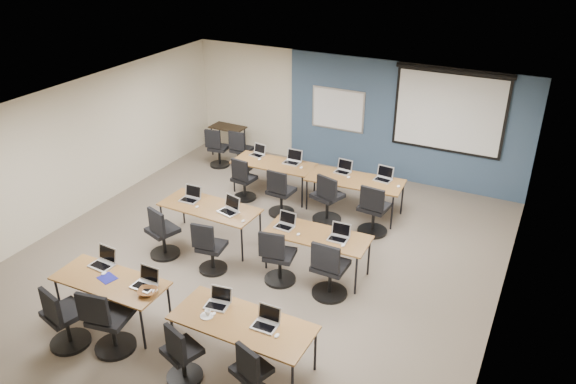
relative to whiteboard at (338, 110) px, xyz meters
The scene contains 58 objects.
floor 4.67m from the whiteboard, 86.12° to the right, with size 8.00×9.00×0.02m, color #6B6354.
ceiling 4.61m from the whiteboard, 86.12° to the right, with size 8.00×9.00×0.02m, color white.
wall_back 0.32m from the whiteboard, 13.87° to the left, with size 8.00×0.04×2.70m, color beige.
wall_front 8.93m from the whiteboard, 88.08° to the right, with size 8.00×0.04×2.70m, color beige.
wall_left 5.77m from the whiteboard, 129.90° to the right, with size 0.04×9.00×2.70m, color beige.
wall_right 6.17m from the whiteboard, 45.83° to the right, with size 0.04×9.00×2.70m, color beige.
blue_accent_panel 1.55m from the whiteboard, ahead, with size 5.50×0.04×2.70m, color #3D5977.
whiteboard is the anchor object (origin of this frame).
projector_screen 2.54m from the whiteboard, ahead, with size 2.40×0.10×1.82m.
training_table_front_left 6.83m from the whiteboard, 96.75° to the right, with size 1.72×0.72×0.73m.
training_table_front_right 6.86m from the whiteboard, 78.08° to the right, with size 1.92×0.80×0.73m.
training_table_mid_left 4.33m from the whiteboard, 100.49° to the right, with size 1.85×0.77×0.73m.
training_table_mid_right 4.49m from the whiteboard, 71.84° to the right, with size 1.75×0.73×0.73m.
training_table_back_left 2.16m from the whiteboard, 109.13° to the right, with size 1.77×0.74×0.73m.
training_table_back_right 2.38m from the whiteboard, 58.30° to the right, with size 1.92×0.80×0.73m.
laptop_0 6.61m from the whiteboard, 100.11° to the right, with size 0.35×0.30×0.27m.
mouse_0 6.77m from the whiteboard, 98.36° to the right, with size 0.06×0.10×0.03m, color white.
task_chair_0 7.62m from the whiteboard, 97.65° to the right, with size 0.57×0.57×1.04m.
laptop_1 6.63m from the whiteboard, 92.10° to the right, with size 0.34×0.29×0.26m.
mouse_1 6.70m from the whiteboard, 90.27° to the right, with size 0.06×0.10×0.04m, color white.
task_chair_1 7.35m from the whiteboard, 93.07° to the right, with size 0.58×0.58×1.05m.
laptop_2 6.61m from the whiteboard, 81.84° to the right, with size 0.31×0.26×0.24m.
mouse_2 6.83m from the whiteboard, 81.64° to the right, with size 0.06×0.09×0.03m, color white.
task_chair_2 7.42m from the whiteboard, 83.32° to the right, with size 0.50×0.48×0.97m.
laptop_3 6.84m from the whiteboard, 75.38° to the right, with size 0.32×0.28×0.25m.
mouse_3 7.03m from the whiteboard, 73.89° to the right, with size 0.06×0.09×0.03m, color white.
task_chair_3 7.47m from the whiteboard, 75.80° to the right, with size 0.49×0.47×0.95m.
laptop_4 4.35m from the whiteboard, 106.72° to the right, with size 0.34×0.29×0.26m.
mouse_4 4.47m from the whiteboard, 102.56° to the right, with size 0.05×0.09×0.03m, color white.
task_chair_4 5.26m from the whiteboard, 103.93° to the right, with size 0.55×0.53×1.01m.
laptop_5 4.24m from the whiteboard, 94.77° to the right, with size 0.36×0.30×0.27m.
mouse_5 4.44m from the whiteboard, 89.27° to the right, with size 0.06×0.09×0.03m, color white.
task_chair_5 5.13m from the whiteboard, 92.67° to the right, with size 0.49×0.49×0.97m.
laptop_6 4.33m from the whiteboard, 79.43° to the right, with size 0.31×0.27×0.24m.
mouse_6 4.55m from the whiteboard, 75.80° to the right, with size 0.05×0.09×0.03m, color white.
task_chair_6 4.98m from the whiteboard, 78.91° to the right, with size 0.53×0.53×1.01m.
laptop_7 4.56m from the whiteboard, 67.22° to the right, with size 0.32×0.27×0.25m.
mouse_7 4.79m from the whiteboard, 66.44° to the right, with size 0.06×0.10×0.04m, color white.
task_chair_7 5.20m from the whiteboard, 68.93° to the right, with size 0.58×0.58×1.05m.
laptop_8 2.16m from the whiteboard, 124.73° to the right, with size 0.31×0.26×0.23m.
mouse_8 2.27m from the whiteboard, 118.10° to the right, with size 0.06×0.10×0.04m, color white.
task_chair_8 2.89m from the whiteboard, 114.38° to the right, with size 0.48×0.48×0.97m.
laptop_9 1.86m from the whiteboard, 100.28° to the right, with size 0.35×0.30×0.26m.
mouse_9 2.03m from the whiteboard, 90.60° to the right, with size 0.06×0.10×0.03m, color white.
task_chair_9 2.89m from the whiteboard, 92.18° to the right, with size 0.53×0.53×1.01m.
laptop_10 1.99m from the whiteboard, 63.51° to the right, with size 0.32×0.27×0.24m.
mouse_10 2.27m from the whiteboard, 61.35° to the right, with size 0.06×0.10×0.04m, color white.
task_chair_10 2.87m from the whiteboard, 71.45° to the right, with size 0.60×0.58×1.05m.
laptop_11 2.45m from the whiteboard, 44.38° to the right, with size 0.34×0.29×0.26m.
mouse_11 2.86m from the whiteboard, 41.99° to the right, with size 0.06×0.10×0.03m, color white.
task_chair_11 3.31m from the whiteboard, 54.96° to the right, with size 0.57×0.57×1.05m.
blue_mousepad 6.82m from the whiteboard, 97.27° to the right, with size 0.26×0.21×0.01m, color navy.
snack_bowl 6.79m from the whiteboard, 90.75° to the right, with size 0.33×0.33×0.08m, color brown.
snack_plate 6.89m from the whiteboard, 82.21° to the right, with size 0.18×0.18×0.01m, color white.
coffee_cup 6.87m from the whiteboard, 82.10° to the right, with size 0.07×0.07×0.07m, color white.
utility_table 2.87m from the whiteboard, 169.69° to the right, with size 0.86×0.48×0.75m.
spare_chair_a 2.50m from the whiteboard, 150.79° to the right, with size 0.50×0.50×0.98m.
spare_chair_b 3.03m from the whiteboard, 154.38° to the right, with size 0.48×0.48×0.97m.
Camera 1 is at (4.25, -7.15, 5.53)m, focal length 35.00 mm.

